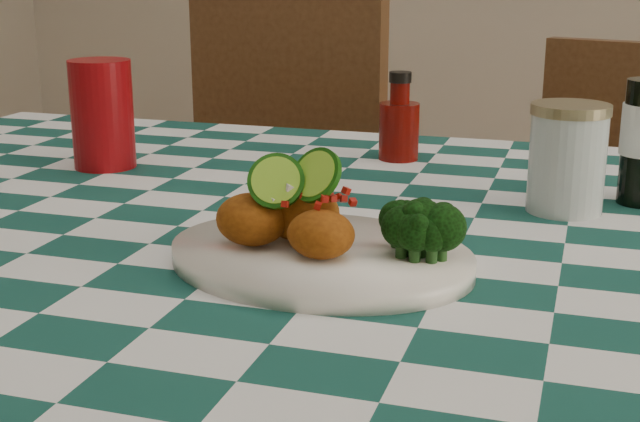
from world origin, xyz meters
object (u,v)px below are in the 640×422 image
(fried_chicken_pile, at_px, (303,204))
(wooden_chair_left, at_px, (238,244))
(plate, at_px, (320,257))
(ketchup_bottle, at_px, (399,116))
(wooden_chair_right, at_px, (603,296))
(red_tumbler, at_px, (102,114))
(mason_jar, at_px, (567,158))

(fried_chicken_pile, distance_m, wooden_chair_left, 1.00)
(plate, bearing_deg, ketchup_bottle, 93.58)
(wooden_chair_right, bearing_deg, wooden_chair_left, -158.80)
(red_tumbler, bearing_deg, ketchup_bottle, 24.16)
(plate, xyz_separation_m, ketchup_bottle, (-0.03, 0.48, 0.05))
(plate, height_order, red_tumbler, red_tumbler)
(red_tumbler, bearing_deg, wooden_chair_left, 92.73)
(ketchup_bottle, bearing_deg, plate, -86.42)
(plate, distance_m, mason_jar, 0.35)
(ketchup_bottle, height_order, wooden_chair_left, wooden_chair_left)
(fried_chicken_pile, xyz_separation_m, wooden_chair_left, (-0.42, 0.84, -0.34))
(ketchup_bottle, xyz_separation_m, wooden_chair_right, (0.31, 0.41, -0.39))
(ketchup_bottle, height_order, wooden_chair_right, ketchup_bottle)
(fried_chicken_pile, height_order, wooden_chair_right, wooden_chair_right)
(plate, xyz_separation_m, fried_chicken_pile, (-0.02, 0.00, 0.05))
(mason_jar, relative_size, wooden_chair_left, 0.13)
(wooden_chair_left, bearing_deg, wooden_chair_right, 13.38)
(mason_jar, height_order, wooden_chair_left, wooden_chair_left)
(mason_jar, bearing_deg, fried_chicken_pile, -130.82)
(red_tumbler, height_order, wooden_chair_left, wooden_chair_left)
(fried_chicken_pile, distance_m, mason_jar, 0.35)
(plate, height_order, fried_chicken_pile, fried_chicken_pile)
(ketchup_bottle, relative_size, wooden_chair_right, 0.14)
(wooden_chair_left, bearing_deg, ketchup_bottle, -31.76)
(wooden_chair_right, bearing_deg, plate, -90.28)
(ketchup_bottle, bearing_deg, red_tumbler, -155.84)
(wooden_chair_left, bearing_deg, mason_jar, -31.67)
(wooden_chair_right, bearing_deg, ketchup_bottle, -110.07)
(fried_chicken_pile, xyz_separation_m, wooden_chair_right, (0.30, 0.89, -0.39))
(fried_chicken_pile, relative_size, ketchup_bottle, 1.04)
(fried_chicken_pile, distance_m, red_tumbler, 0.50)
(wooden_chair_left, distance_m, wooden_chair_right, 0.72)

